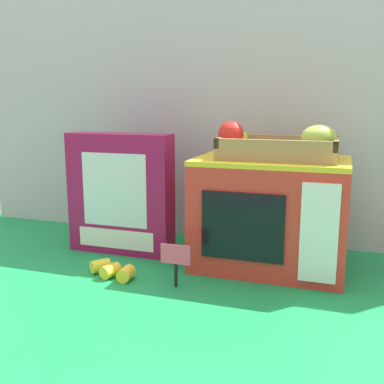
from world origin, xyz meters
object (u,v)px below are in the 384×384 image
price_sign (176,259)px  loose_toy_banana (112,270)px  toy_microwave (270,213)px  cookie_set_box (120,194)px  food_groups_crate (276,147)px

price_sign → loose_toy_banana: size_ratio=0.79×
toy_microwave → cookie_set_box: bearing=-178.1°
food_groups_crate → price_sign: food_groups_crate is taller
toy_microwave → cookie_set_box: (-0.41, -0.01, 0.03)m
loose_toy_banana → food_groups_crate: bearing=26.9°
price_sign → loose_toy_banana: bearing=176.9°
toy_microwave → food_groups_crate: (0.01, -0.01, 0.17)m
price_sign → cookie_set_box: bearing=141.1°
food_groups_crate → loose_toy_banana: bearing=-153.1°
food_groups_crate → cookie_set_box: 0.44m
cookie_set_box → price_sign: (0.23, -0.18, -0.10)m
price_sign → food_groups_crate: bearing=45.1°
food_groups_crate → price_sign: 0.36m
cookie_set_box → loose_toy_banana: (0.06, -0.18, -0.15)m
food_groups_crate → cookie_set_box: bearing=-179.5°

